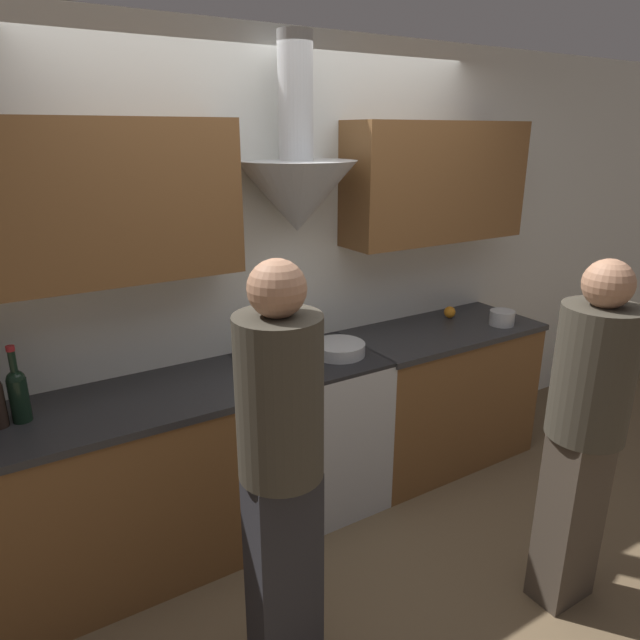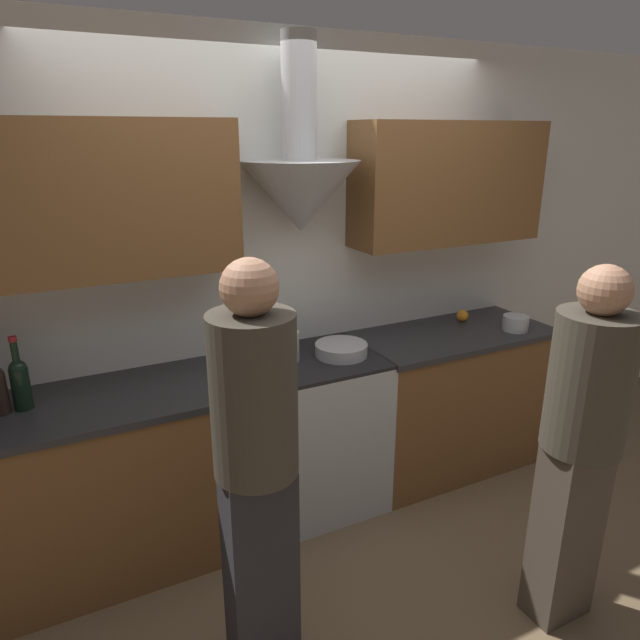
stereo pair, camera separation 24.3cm
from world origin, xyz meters
name	(u,v)px [view 1 (the left image)]	position (x,y,z in m)	size (l,w,h in m)	color
ground_plane	(343,533)	(0.00, 0.00, 0.00)	(12.00, 12.00, 0.00)	brown
wall_back	(275,248)	(-0.07, 0.60, 1.49)	(8.40, 0.62, 2.60)	silver
counter_left	(100,497)	(-1.15, 0.34, 0.46)	(1.60, 0.62, 0.91)	brown
counter_right	(439,393)	(0.98, 0.34, 0.46)	(1.24, 0.62, 0.91)	brown
stove_range	(311,432)	(0.00, 0.34, 0.46)	(0.73, 0.60, 0.91)	#B7BABC
wine_bottle_5	(18,392)	(-1.41, 0.38, 1.05)	(0.08, 0.08, 0.34)	black
stock_pot	(278,347)	(-0.16, 0.39, 0.99)	(0.21, 0.21, 0.16)	#B7BABC
mixing_bowl	(339,349)	(0.16, 0.30, 0.95)	(0.29, 0.29, 0.07)	#B7BABC
orange_fruit	(450,312)	(1.16, 0.47, 0.95)	(0.08, 0.08, 0.08)	orange
saucepan	(502,318)	(1.34, 0.19, 0.96)	(0.16, 0.16, 0.09)	#B7BABC
person_foreground_left	(281,467)	(-0.66, -0.58, 0.96)	(0.30, 0.30, 1.71)	#28282D
person_foreground_right	(585,425)	(0.64, -0.89, 0.90)	(0.32, 0.32, 1.62)	#473D33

